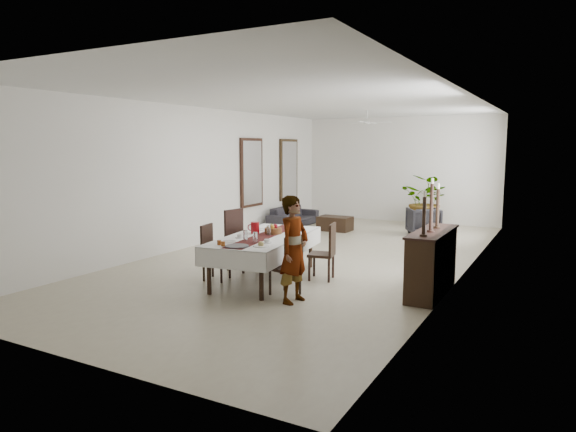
{
  "coord_description": "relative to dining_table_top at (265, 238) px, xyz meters",
  "views": [
    {
      "loc": [
        4.55,
        -9.52,
        2.27
      ],
      "look_at": [
        0.17,
        -1.49,
        1.05
      ],
      "focal_mm": 32.0,
      "sensor_mm": 36.0,
      "label": 1
    }
  ],
  "objects": [
    {
      "name": "floor",
      "position": [
        -0.04,
        2.08,
        -0.73
      ],
      "size": [
        6.0,
        12.0,
        0.0
      ],
      "primitive_type": "cube",
      "color": "#BEB597",
      "rests_on": "ground"
    },
    {
      "name": "ceiling",
      "position": [
        -0.04,
        2.08,
        2.47
      ],
      "size": [
        6.0,
        12.0,
        0.02
      ],
      "primitive_type": "cube",
      "color": "white",
      "rests_on": "wall_back"
    },
    {
      "name": "wall_back",
      "position": [
        -0.04,
        8.08,
        0.87
      ],
      "size": [
        6.0,
        0.02,
        3.2
      ],
      "primitive_type": "cube",
      "color": "white",
      "rests_on": "floor"
    },
    {
      "name": "wall_front",
      "position": [
        -0.04,
        -3.92,
        0.87
      ],
      "size": [
        6.0,
        0.02,
        3.2
      ],
      "primitive_type": "cube",
      "color": "white",
      "rests_on": "floor"
    },
    {
      "name": "wall_left",
      "position": [
        -3.04,
        2.08,
        0.87
      ],
      "size": [
        0.02,
        12.0,
        3.2
      ],
      "primitive_type": "cube",
      "color": "white",
      "rests_on": "floor"
    },
    {
      "name": "wall_right",
      "position": [
        2.96,
        2.08,
        0.87
      ],
      "size": [
        0.02,
        12.0,
        3.2
      ],
      "primitive_type": "cube",
      "color": "white",
      "rests_on": "floor"
    },
    {
      "name": "dining_table_top",
      "position": [
        0.0,
        0.0,
        0.0
      ],
      "size": [
        1.32,
        2.54,
        0.05
      ],
      "primitive_type": "cube",
      "rotation": [
        0.0,
        0.0,
        0.13
      ],
      "color": "black",
      "rests_on": "table_leg_fl"
    },
    {
      "name": "table_leg_fl",
      "position": [
        -0.29,
        -1.2,
        -0.38
      ],
      "size": [
        0.08,
        0.08,
        0.71
      ],
      "primitive_type": "cylinder",
      "rotation": [
        0.0,
        0.0,
        0.13
      ],
      "color": "black",
      "rests_on": "floor"
    },
    {
      "name": "table_leg_fr",
      "position": [
        0.59,
        -1.08,
        -0.38
      ],
      "size": [
        0.08,
        0.08,
        0.71
      ],
      "primitive_type": "cylinder",
      "rotation": [
        0.0,
        0.0,
        0.13
      ],
      "color": "black",
      "rests_on": "floor"
    },
    {
      "name": "table_leg_bl",
      "position": [
        -0.59,
        1.08,
        -0.38
      ],
      "size": [
        0.08,
        0.08,
        0.71
      ],
      "primitive_type": "cylinder",
      "rotation": [
        0.0,
        0.0,
        0.13
      ],
      "color": "black",
      "rests_on": "floor"
    },
    {
      "name": "table_leg_br",
      "position": [
        0.29,
        1.2,
        -0.38
      ],
      "size": [
        0.08,
        0.08,
        0.71
      ],
      "primitive_type": "cylinder",
      "rotation": [
        0.0,
        0.0,
        0.13
      ],
      "color": "black",
      "rests_on": "floor"
    },
    {
      "name": "tablecloth_top",
      "position": [
        0.0,
        0.0,
        0.03
      ],
      "size": [
        1.53,
        2.74,
        0.01
      ],
      "primitive_type": "cube",
      "rotation": [
        0.0,
        0.0,
        0.13
      ],
      "color": "white",
      "rests_on": "dining_table_top"
    },
    {
      "name": "tablecloth_drape_left",
      "position": [
        -0.59,
        -0.08,
        -0.12
      ],
      "size": [
        0.35,
        2.59,
        0.3
      ],
      "primitive_type": "cube",
      "rotation": [
        0.0,
        0.0,
        0.13
      ],
      "color": "silver",
      "rests_on": "dining_table_top"
    },
    {
      "name": "tablecloth_drape_right",
      "position": [
        0.59,
        0.08,
        -0.12
      ],
      "size": [
        0.35,
        2.59,
        0.3
      ],
      "primitive_type": "cube",
      "rotation": [
        0.0,
        0.0,
        0.13
      ],
      "color": "white",
      "rests_on": "dining_table_top"
    },
    {
      "name": "tablecloth_drape_near",
      "position": [
        0.17,
        -1.29,
        -0.12
      ],
      "size": [
        1.18,
        0.17,
        0.3
      ],
      "primitive_type": "cube",
      "rotation": [
        0.0,
        0.0,
        0.13
      ],
      "color": "white",
      "rests_on": "dining_table_top"
    },
    {
      "name": "tablecloth_drape_far",
      "position": [
        -0.17,
        1.29,
        -0.12
      ],
      "size": [
        1.18,
        0.17,
        0.3
      ],
      "primitive_type": "cube",
      "rotation": [
        0.0,
        0.0,
        0.13
      ],
      "color": "white",
      "rests_on": "dining_table_top"
    },
    {
      "name": "table_runner",
      "position": [
        0.0,
        0.0,
        0.04
      ],
      "size": [
        0.68,
        2.55,
        0.0
      ],
      "primitive_type": "cube",
      "rotation": [
        0.0,
        0.0,
        0.13
      ],
      "color": "#5B1C1A",
      "rests_on": "tablecloth_top"
    },
    {
      "name": "red_pitcher",
      "position": [
        -0.27,
        0.12,
        0.14
      ],
      "size": [
        0.17,
        0.17,
        0.2
      ],
      "primitive_type": "cylinder",
      "rotation": [
        0.0,
        0.0,
        0.13
      ],
      "color": "maroon",
      "rests_on": "tablecloth_top"
    },
    {
      "name": "pitcher_handle",
      "position": [
        -0.36,
        0.11,
        0.14
      ],
      "size": [
        0.12,
        0.04,
        0.12
      ],
      "primitive_type": "torus",
      "rotation": [
        1.57,
        0.0,
        0.13
      ],
      "color": "maroon",
      "rests_on": "red_pitcher"
    },
    {
      "name": "wine_glass_near",
      "position": [
        0.21,
        -0.64,
        0.12
      ],
      "size": [
        0.07,
        0.07,
        0.17
      ],
      "primitive_type": "cylinder",
      "color": "white",
      "rests_on": "tablecloth_top"
    },
    {
      "name": "wine_glass_mid",
      "position": [
        -0.03,
        -0.56,
        0.12
      ],
      "size": [
        0.07,
        0.07,
        0.17
      ],
      "primitive_type": "cylinder",
      "color": "white",
      "rests_on": "tablecloth_top"
    },
    {
      "name": "wine_glass_far",
      "position": [
        0.04,
        0.06,
        0.12
      ],
      "size": [
        0.07,
        0.07,
        0.17
      ],
      "primitive_type": "cylinder",
      "color": "silver",
      "rests_on": "tablecloth_top"
    },
    {
      "name": "teacup_right",
      "position": [
        0.38,
        -0.56,
        0.07
      ],
      "size": [
        0.09,
        0.09,
        0.06
      ],
      "primitive_type": "cylinder",
      "color": "silver",
      "rests_on": "saucer_right"
    },
    {
      "name": "saucer_right",
      "position": [
        0.38,
        -0.56,
        0.04
      ],
      "size": [
        0.15,
        0.15,
        0.01
      ],
      "primitive_type": "cylinder",
      "color": "white",
      "rests_on": "tablecloth_top"
    },
    {
      "name": "teacup_left",
      "position": [
        -0.25,
        -0.39,
        0.07
      ],
      "size": [
        0.09,
        0.09,
        0.06
      ],
      "primitive_type": "cylinder",
      "color": "silver",
      "rests_on": "saucer_left"
    },
    {
      "name": "saucer_left",
      "position": [
        -0.25,
        -0.39,
        0.04
      ],
      "size": [
        0.15,
        0.15,
        0.01
      ],
      "primitive_type": "cylinder",
      "color": "white",
      "rests_on": "tablecloth_top"
    },
    {
      "name": "plate_near_right",
      "position": [
        0.45,
        -0.86,
        0.04
      ],
      "size": [
        0.24,
        0.24,
        0.02
      ],
      "primitive_type": "cylinder",
      "color": "white",
      "rests_on": "tablecloth_top"
    },
    {
      "name": "bread_near_right",
      "position": [
        0.45,
        -0.86,
        0.07
      ],
      "size": [
        0.09,
        0.09,
        0.09
      ],
      "primitive_type": "sphere",
      "color": "tan",
      "rests_on": "plate_near_right"
    },
    {
      "name": "plate_near_left",
      "position": [
        -0.2,
        -0.79,
        0.04
      ],
      "size": [
        0.24,
        0.24,
        0.02
      ],
      "primitive_type": "cylinder",
      "color": "white",
      "rests_on": "tablecloth_top"
    },
    {
      "name": "plate_far_left",
      "position": [
        -0.39,
        0.51,
        0.04
      ],
      "size": [
        0.24,
        0.24,
        0.02
      ],
      "primitive_type": "cylinder",
      "color": "white",
      "rests_on": "tablecloth_top"
    },
    {
      "name": "serving_tray",
      "position": [
        0.14,
        -1.05,
        0.05
      ],
      "size": [
        0.36,
        0.36,
        0.02
      ],
      "primitive_type": "cylinder",
      "color": "#3E3E43",
      "rests_on": "tablecloth_top"
    },
    {
      "name": "jam_jar_a",
      "position": [
        -0.08,
        -1.11,
        0.07
      ],
      "size": [
        0.06,
        0.06,
        0.08
      ],
      "primitive_type": "cylinder",
      "color": "#8F4414",
      "rests_on": "tablecloth_top"
    },
    {
      "name": "jam_jar_b",
      "position": [
        -0.18,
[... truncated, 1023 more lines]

